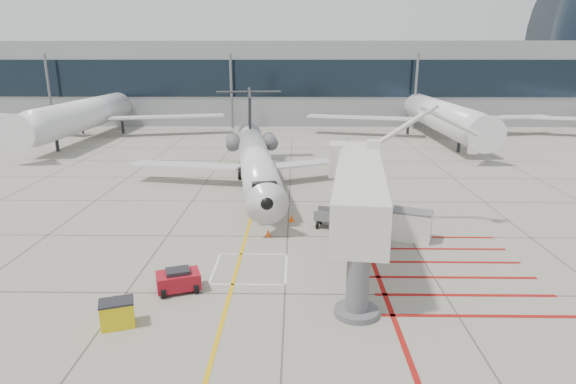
{
  "coord_description": "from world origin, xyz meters",
  "views": [
    {
      "loc": [
        0.5,
        -25.79,
        11.45
      ],
      "look_at": [
        0.0,
        6.0,
        2.5
      ],
      "focal_mm": 30.0,
      "sensor_mm": 36.0,
      "label": 1
    }
  ],
  "objects_px": {
    "jet_bridge": "(359,202)",
    "spill_bin": "(117,313)",
    "regional_jet": "(257,149)",
    "pushback_tug": "(178,279)"
  },
  "relations": [
    {
      "from": "regional_jet",
      "to": "jet_bridge",
      "type": "distance_m",
      "value": 15.71
    },
    {
      "from": "spill_bin",
      "to": "jet_bridge",
      "type": "bearing_deg",
      "value": 13.12
    },
    {
      "from": "regional_jet",
      "to": "pushback_tug",
      "type": "bearing_deg",
      "value": -106.0
    },
    {
      "from": "jet_bridge",
      "to": "spill_bin",
      "type": "distance_m",
      "value": 13.81
    },
    {
      "from": "regional_jet",
      "to": "spill_bin",
      "type": "distance_m",
      "value": 22.1
    },
    {
      "from": "jet_bridge",
      "to": "spill_bin",
      "type": "relative_size",
      "value": 12.67
    },
    {
      "from": "jet_bridge",
      "to": "regional_jet",
      "type": "bearing_deg",
      "value": 122.86
    },
    {
      "from": "jet_bridge",
      "to": "pushback_tug",
      "type": "distance_m",
      "value": 10.67
    },
    {
      "from": "pushback_tug",
      "to": "regional_jet",
      "type": "bearing_deg",
      "value": 62.21
    },
    {
      "from": "pushback_tug",
      "to": "jet_bridge",
      "type": "bearing_deg",
      "value": 2.82
    }
  ]
}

